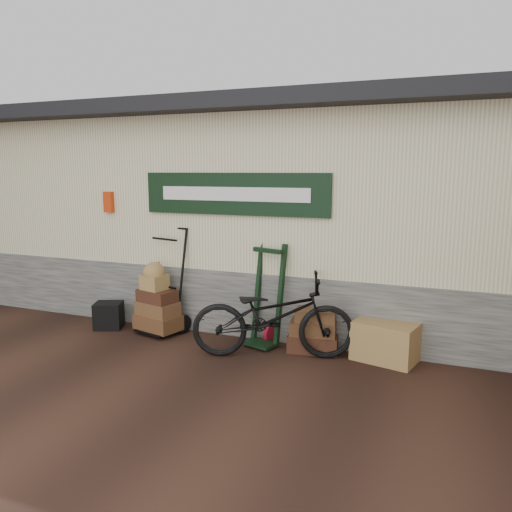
{
  "coord_description": "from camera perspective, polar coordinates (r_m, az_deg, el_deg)",
  "views": [
    {
      "loc": [
        2.4,
        -5.03,
        2.26
      ],
      "look_at": [
        0.04,
        0.9,
        1.16
      ],
      "focal_mm": 35.0,
      "sensor_mm": 36.0,
      "label": 1
    }
  ],
  "objects": [
    {
      "name": "ground",
      "position": [
        6.01,
        -3.63,
        -12.3
      ],
      "size": [
        80.0,
        80.0,
        0.0
      ],
      "primitive_type": "plane",
      "color": "black",
      "rests_on": "ground"
    },
    {
      "name": "station_building",
      "position": [
        8.15,
        4.51,
        5.23
      ],
      "size": [
        14.4,
        4.1,
        3.2
      ],
      "color": "#4C4C47",
      "rests_on": "ground"
    },
    {
      "name": "porter_trolley",
      "position": [
        7.11,
        -10.28,
        -2.6
      ],
      "size": [
        0.87,
        0.73,
        1.5
      ],
      "primitive_type": null,
      "rotation": [
        0.0,
        0.0,
        -0.25
      ],
      "color": "black",
      "rests_on": "ground"
    },
    {
      "name": "green_barrow",
      "position": [
        6.47,
        1.25,
        -4.47
      ],
      "size": [
        0.58,
        0.53,
        1.33
      ],
      "primitive_type": null,
      "rotation": [
        0.0,
        0.0,
        -0.3
      ],
      "color": "black",
      "rests_on": "ground"
    },
    {
      "name": "suitcase_stack",
      "position": [
        6.39,
        6.57,
        -8.36
      ],
      "size": [
        0.67,
        0.48,
        0.55
      ],
      "primitive_type": null,
      "rotation": [
        0.0,
        0.0,
        0.16
      ],
      "color": "#382011",
      "rests_on": "ground"
    },
    {
      "name": "wicker_hamper",
      "position": [
        6.25,
        14.56,
        -9.41
      ],
      "size": [
        0.81,
        0.63,
        0.47
      ],
      "primitive_type": "cube",
      "rotation": [
        0.0,
        0.0,
        -0.24
      ],
      "color": "olive",
      "rests_on": "ground"
    },
    {
      "name": "black_trunk",
      "position": [
        7.55,
        -16.49,
        -6.53
      ],
      "size": [
        0.47,
        0.44,
        0.38
      ],
      "primitive_type": "cube",
      "rotation": [
        0.0,
        0.0,
        0.39
      ],
      "color": "black",
      "rests_on": "ground"
    },
    {
      "name": "bicycle",
      "position": [
        6.06,
        1.93,
        -6.38
      ],
      "size": [
        1.28,
        2.08,
        1.14
      ],
      "primitive_type": "imported",
      "rotation": [
        0.0,
        0.0,
        1.9
      ],
      "color": "black",
      "rests_on": "ground"
    }
  ]
}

